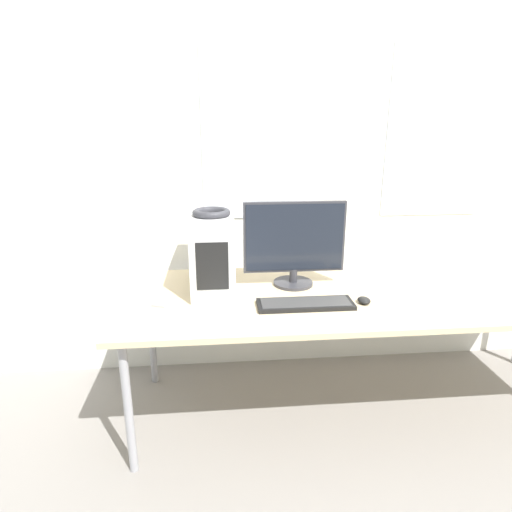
# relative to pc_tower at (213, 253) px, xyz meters

# --- Properties ---
(ground_plane) EXTENTS (14.00, 14.00, 0.00)m
(ground_plane) POSITION_rel_pc_tower_xyz_m (0.81, -0.57, -0.91)
(ground_plane) COLOR gray
(wall_back) EXTENTS (8.00, 0.07, 2.70)m
(wall_back) POSITION_rel_pc_tower_xyz_m (0.81, 0.44, 0.45)
(wall_back) COLOR silver
(wall_back) RESTS_ON ground_plane
(desk) EXTENTS (2.56, 0.88, 0.71)m
(desk) POSITION_rel_pc_tower_xyz_m (0.81, -0.13, -0.23)
(desk) COLOR #D1BA8E
(desk) RESTS_ON ground_plane
(pc_tower) EXTENTS (0.22, 0.46, 0.39)m
(pc_tower) POSITION_rel_pc_tower_xyz_m (0.00, 0.00, 0.00)
(pc_tower) COLOR silver
(pc_tower) RESTS_ON desk
(headphones) EXTENTS (0.20, 0.20, 0.03)m
(headphones) POSITION_rel_pc_tower_xyz_m (0.00, 0.00, 0.21)
(headphones) COLOR #333338
(headphones) RESTS_ON pc_tower
(monitor_main) EXTENTS (0.54, 0.21, 0.46)m
(monitor_main) POSITION_rel_pc_tower_xyz_m (0.43, 0.01, 0.04)
(monitor_main) COLOR #333338
(monitor_main) RESTS_ON desk
(keyboard) EXTENTS (0.46, 0.15, 0.02)m
(keyboard) POSITION_rel_pc_tower_xyz_m (0.44, -0.29, -0.18)
(keyboard) COLOR black
(keyboard) RESTS_ON desk
(mouse) EXTENTS (0.06, 0.08, 0.03)m
(mouse) POSITION_rel_pc_tower_xyz_m (0.74, -0.28, -0.18)
(mouse) COLOR black
(mouse) RESTS_ON desk
(cell_phone) EXTENTS (0.11, 0.14, 0.01)m
(cell_phone) POSITION_rel_pc_tower_xyz_m (-0.25, -0.18, -0.19)
(cell_phone) COLOR #99999E
(cell_phone) RESTS_ON desk
(paper_sheet_left) EXTENTS (0.32, 0.36, 0.00)m
(paper_sheet_left) POSITION_rel_pc_tower_xyz_m (0.08, -0.36, -0.20)
(paper_sheet_left) COLOR white
(paper_sheet_left) RESTS_ON desk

